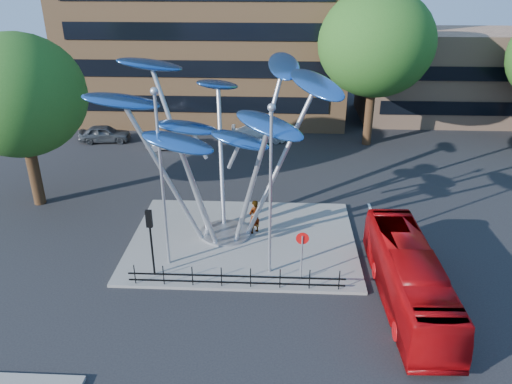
# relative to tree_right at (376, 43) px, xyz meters

# --- Properties ---
(ground) EXTENTS (120.00, 120.00, 0.00)m
(ground) POSITION_rel_tree_right_xyz_m (-8.00, -22.00, -8.04)
(ground) COLOR black
(ground) RESTS_ON ground
(traffic_island) EXTENTS (12.00, 9.00, 0.15)m
(traffic_island) POSITION_rel_tree_right_xyz_m (-9.00, -16.00, -7.96)
(traffic_island) COLOR slate
(traffic_island) RESTS_ON ground
(low_building_near) EXTENTS (15.00, 8.00, 8.00)m
(low_building_near) POSITION_rel_tree_right_xyz_m (8.00, 8.00, -4.04)
(low_building_near) COLOR tan
(low_building_near) RESTS_ON ground
(tree_right) EXTENTS (8.80, 8.80, 12.11)m
(tree_right) POSITION_rel_tree_right_xyz_m (0.00, 0.00, 0.00)
(tree_right) COLOR black
(tree_right) RESTS_ON ground
(tree_left) EXTENTS (7.60, 7.60, 10.32)m
(tree_left) POSITION_rel_tree_right_xyz_m (-22.00, -12.00, -1.24)
(tree_left) COLOR black
(tree_left) RESTS_ON ground
(leaf_sculpture) EXTENTS (12.72, 9.54, 9.51)m
(leaf_sculpture) POSITION_rel_tree_right_xyz_m (-10.07, -15.32, -1.16)
(leaf_sculpture) COLOR #9EA0A5
(leaf_sculpture) RESTS_ON traffic_island
(street_lamp_left) EXTENTS (0.36, 0.36, 8.80)m
(street_lamp_left) POSITION_rel_tree_right_xyz_m (-12.50, -18.50, -2.68)
(street_lamp_left) COLOR #9EA0A5
(street_lamp_left) RESTS_ON traffic_island
(street_lamp_right) EXTENTS (0.36, 0.36, 8.30)m
(street_lamp_right) POSITION_rel_tree_right_xyz_m (-7.50, -19.00, -2.94)
(street_lamp_right) COLOR #9EA0A5
(street_lamp_right) RESTS_ON traffic_island
(traffic_light_island) EXTENTS (0.28, 0.18, 3.42)m
(traffic_light_island) POSITION_rel_tree_right_xyz_m (-13.00, -19.50, -5.42)
(traffic_light_island) COLOR black
(traffic_light_island) RESTS_ON traffic_island
(no_entry_sign_island) EXTENTS (0.60, 0.10, 2.45)m
(no_entry_sign_island) POSITION_rel_tree_right_xyz_m (-6.00, -19.48, -6.22)
(no_entry_sign_island) COLOR #9EA0A5
(no_entry_sign_island) RESTS_ON traffic_island
(pedestrian_railing_front) EXTENTS (10.00, 0.06, 1.00)m
(pedestrian_railing_front) POSITION_rel_tree_right_xyz_m (-9.00, -20.30, -7.48)
(pedestrian_railing_front) COLOR black
(pedestrian_railing_front) RESTS_ON traffic_island
(red_bus) EXTENTS (2.44, 9.39, 2.60)m
(red_bus) POSITION_rel_tree_right_xyz_m (-1.40, -20.86, -6.74)
(red_bus) COLOR #9B070A
(red_bus) RESTS_ON ground
(pedestrian) EXTENTS (0.84, 0.82, 1.95)m
(pedestrian) POSITION_rel_tree_right_xyz_m (-8.43, -15.26, -6.91)
(pedestrian) COLOR gray
(pedestrian) RESTS_ON traffic_island
(parked_car_left) EXTENTS (4.32, 2.17, 1.41)m
(parked_car_left) POSITION_rel_tree_right_xyz_m (-21.61, -0.50, -7.33)
(parked_car_left) COLOR #42464A
(parked_car_left) RESTS_ON ground
(parked_car_mid) EXTENTS (4.10, 1.70, 1.32)m
(parked_car_mid) POSITION_rel_tree_right_xyz_m (-15.73, -1.92, -7.38)
(parked_car_mid) COLOR #A6A8AE
(parked_car_mid) RESTS_ON ground
(parked_car_right) EXTENTS (4.61, 2.16, 1.30)m
(parked_car_right) POSITION_rel_tree_right_xyz_m (-8.87, 0.29, -7.39)
(parked_car_right) COLOR silver
(parked_car_right) RESTS_ON ground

